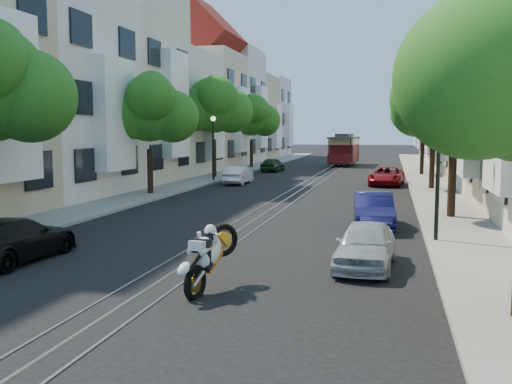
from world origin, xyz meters
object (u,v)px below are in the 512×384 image
Objects in this scene: tree_e_c at (435,108)px; parked_car_w_near at (13,239)px; tree_e_d at (424,110)px; tree_w_c at (214,106)px; tree_w_d at (252,117)px; parked_car_e_mid at (373,210)px; parked_car_w_far at (273,165)px; parked_car_e_near at (366,245)px; tree_w_b at (150,110)px; cable_car at (344,148)px; parked_car_w_mid at (238,175)px; tree_e_b at (457,93)px; sportbike_rider at (207,254)px; lamp_east at (439,148)px; lamp_west at (213,139)px; parked_car_e_far at (387,176)px.

tree_e_c is 1.64× the size of parked_car_w_near.
tree_e_d is at bearing -108.17° from parked_car_w_near.
tree_w_c is 11.01m from tree_w_d.
parked_car_e_mid reaches higher than parked_car_w_far.
tree_w_b is at bearing 133.89° from parked_car_e_near.
parked_car_w_far is (2.62, 18.44, -3.82)m from tree_w_b.
parked_car_w_mid is (-4.90, -21.20, -1.10)m from cable_car.
parked_car_w_far is at bearing 116.67° from tree_e_b.
parked_car_e_mid is (0.00, 5.93, 0.04)m from parked_car_e_near.
sportbike_rider is at bearing 103.57° from parked_car_w_mid.
lamp_west is at bearing 124.99° from lamp_east.
tree_e_c is at bearing 86.48° from sportbike_rider.
tree_e_b is at bearing -19.15° from tree_w_b.
lamp_east is at bearing -78.62° from cable_car.
tree_e_d is 0.93× the size of cable_car.
sportbike_rider is at bearing -92.01° from parked_car_e_far.
tree_e_d is 2.02× the size of parked_car_w_far.
cable_car is 20.48m from parked_car_e_far.
tree_w_c is (0.00, 11.00, 0.67)m from tree_w_b.
tree_e_d is 1.65× the size of lamp_west.
parked_car_e_mid is 0.90× the size of parked_car_e_far.
parked_car_w_mid is (2.74, 7.16, -3.84)m from tree_w_b.
tree_w_b is 1.88× the size of parked_car_e_near.
parked_car_e_mid is at bearing -85.26° from parked_car_e_far.
tree_w_d reaches higher than lamp_west.
lamp_east is 1.00× the size of lamp_west.
lamp_east is at bearing -56.82° from parked_car_e_mid.
cable_car is (-0.80, 44.73, 0.87)m from sportbike_rider.
parked_car_e_mid is 17.15m from parked_car_w_mid.
tree_e_c is 16.10m from lamp_east.
sportbike_rider is at bearing -86.20° from cable_car.
parked_car_e_mid is at bearing -138.26° from parked_car_w_near.
parked_car_e_mid is at bearing 120.85° from parked_car_w_mid.
cable_car is at bearing 39.79° from tree_w_d.
tree_e_d reaches higher than parked_car_e_far.
parked_car_e_far is 24.96m from parked_car_w_near.
tree_e_c reaches higher than tree_w_b.
cable_car reaches higher than parked_car_w_near.
tree_e_c is 1.92× the size of parked_car_w_mid.
cable_car is 43.54m from parked_car_w_near.
tree_e_c is 0.95× the size of tree_e_d.
sportbike_rider reaches higher than parked_car_e_near.
parked_car_e_near is (3.10, 2.89, -0.22)m from sportbike_rider.
sportbike_rider is at bearing -128.03° from lamp_east.
tree_e_b is 1.97× the size of parked_car_w_mid.
tree_e_d is at bearing -19.15° from tree_w_d.
sportbike_rider is (8.44, -16.37, -3.61)m from tree_w_b.
tree_e_b is at bearing -137.77° from parked_car_w_near.
tree_w_d is at bearing 111.35° from parked_car_e_near.
tree_w_c is 1.79× the size of parked_car_w_near.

